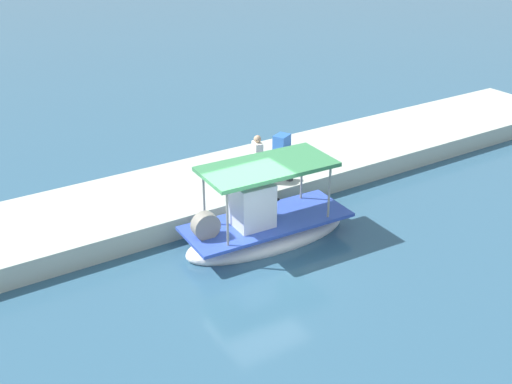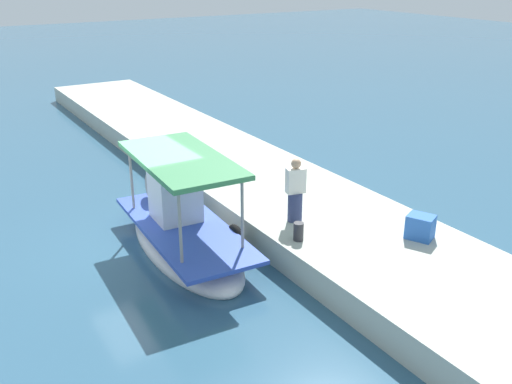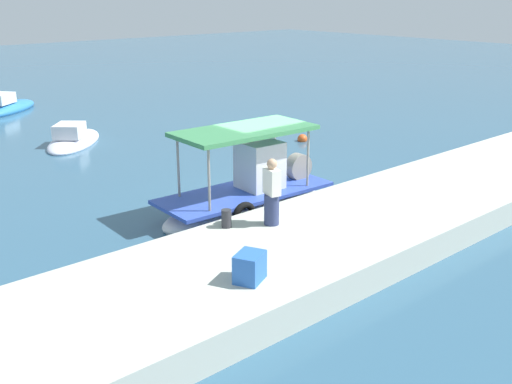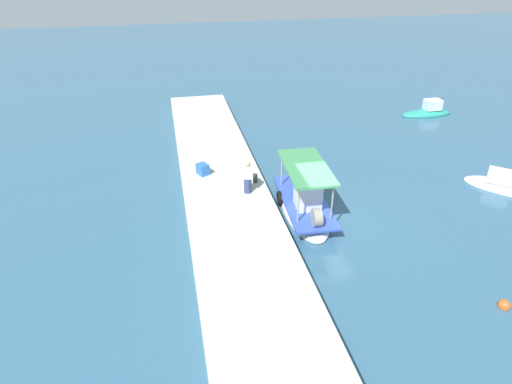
{
  "view_description": "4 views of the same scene",
  "coord_description": "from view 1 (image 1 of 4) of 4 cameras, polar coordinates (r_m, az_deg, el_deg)",
  "views": [
    {
      "loc": [
        8.32,
        12.94,
        9.54
      ],
      "look_at": [
        -1.64,
        -2.54,
        0.71
      ],
      "focal_mm": 43.93,
      "sensor_mm": 36.0,
      "label": 1
    },
    {
      "loc": [
        -12.83,
        4.44,
        6.72
      ],
      "look_at": [
        -0.88,
        -2.93,
        1.12
      ],
      "focal_mm": 40.36,
      "sensor_mm": 36.0,
      "label": 2
    },
    {
      "loc": [
        -11.39,
        -13.23,
        6.07
      ],
      "look_at": [
        -1.66,
        -2.13,
        1.13
      ],
      "focal_mm": 42.43,
      "sensor_mm": 36.0,
      "label": 3
    },
    {
      "loc": [
        15.77,
        -6.68,
        11.13
      ],
      "look_at": [
        -1.12,
        -3.09,
        1.28
      ],
      "focal_mm": 30.54,
      "sensor_mm": 36.0,
      "label": 4
    }
  ],
  "objects": [
    {
      "name": "ground_plane",
      "position": [
        18.1,
        -0.01,
        -6.19
      ],
      "size": [
        120.0,
        120.0,
        0.0
      ],
      "primitive_type": "plane",
      "color": "#305973"
    },
    {
      "name": "dock_quay",
      "position": [
        21.21,
        -6.27,
        -0.2
      ],
      "size": [
        36.0,
        4.1,
        0.71
      ],
      "primitive_type": "cube",
      "color": "#B8BCAE",
      "rests_on": "ground_plane"
    },
    {
      "name": "main_fishing_boat",
      "position": [
        18.85,
        0.74,
        -3.15
      ],
      "size": [
        5.42,
        2.23,
        2.82
      ],
      "color": "white",
      "rests_on": "ground_plane"
    },
    {
      "name": "fisherman_near_bollard",
      "position": [
        20.93,
        0.13,
        2.89
      ],
      "size": [
        0.43,
        0.51,
        1.63
      ],
      "color": "navy",
      "rests_on": "dock_quay"
    },
    {
      "name": "mooring_bollard",
      "position": [
        21.21,
        3.08,
        1.63
      ],
      "size": [
        0.24,
        0.24,
        0.44
      ],
      "primitive_type": "cylinder",
      "color": "#2D2D33",
      "rests_on": "dock_quay"
    },
    {
      "name": "cargo_crate",
      "position": [
        23.8,
        2.36,
        4.56
      ],
      "size": [
        0.75,
        0.69,
        0.57
      ],
      "primitive_type": "cube",
      "rotation": [
        0.0,
        0.0,
        0.45
      ],
      "color": "blue",
      "rests_on": "dock_quay"
    }
  ]
}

